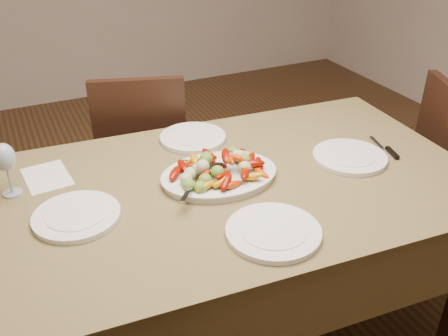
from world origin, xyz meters
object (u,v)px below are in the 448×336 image
Objects in this scene: plate_left at (77,216)px; wine_glass at (7,168)px; plate_near at (273,232)px; dining_table at (224,264)px; plate_right at (350,157)px; chair_far at (144,155)px; plate_far at (193,138)px; serving_platter at (219,177)px.

wine_glass reaches higher than plate_left.
wine_glass is (-0.70, 0.58, 0.09)m from plate_near.
plate_near is (0.01, -0.33, 0.39)m from dining_table.
plate_right is 1.24m from wine_glass.
plate_left and plate_near have the same top height.
chair_far reaches higher than plate_left.
chair_far is 3.23× the size of plate_near.
wine_glass reaches higher than plate_right.
dining_table is at bearing -0.49° from plate_left.
plate_left is at bearing 78.69° from chair_far.
plate_near is 0.91m from wine_glass.
dining_table is 6.26× the size of plate_near.
plate_left and plate_far have the same top height.
plate_far is at bearing 9.43° from wine_glass.
plate_far is at bearing 139.64° from plate_right.
plate_right and plate_far have the same top height.
dining_table is 6.62× the size of plate_left.
plate_left is at bearing -177.23° from serving_platter.
plate_right is 1.39× the size of wine_glass.
plate_right is at bearing -5.30° from dining_table.
plate_left is at bearing -54.55° from wine_glass.
dining_table is 0.53m from plate_far.
dining_table is 6.48× the size of plate_right.
plate_far is 0.73m from wine_glass.
dining_table is 0.65m from plate_right.
dining_table is at bearing -19.64° from wine_glass.
plate_left is at bearing 177.11° from plate_right.
chair_far is at bearing 122.89° from plate_right.
plate_near is (0.01, -0.36, -0.00)m from serving_platter.
wine_glass reaches higher than dining_table.
plate_left and plate_right have the same top height.
plate_left is 0.66m from plate_far.
dining_table is 0.85m from chair_far.
plate_right is at bearing -40.36° from plate_far.
dining_table is 0.39m from serving_platter.
plate_far is at bearing 84.24° from serving_platter.
chair_far reaches higher than dining_table.
wine_glass is (-0.69, 0.25, 0.48)m from dining_table.
plate_left is 0.63m from plate_near.
chair_far is at bearing 100.47° from plate_far.
dining_table is at bearing 91.62° from plate_near.
plate_far is (0.03, 0.37, 0.39)m from dining_table.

